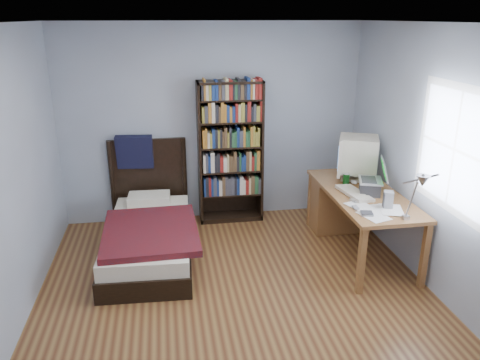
{
  "coord_description": "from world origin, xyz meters",
  "views": [
    {
      "loc": [
        -0.6,
        -3.72,
        2.55
      ],
      "look_at": [
        0.11,
        0.62,
        1.0
      ],
      "focal_mm": 35.0,
      "sensor_mm": 36.0,
      "label": 1
    }
  ],
  "objects_px": {
    "keyboard": "(354,193)",
    "laptop": "(372,184)",
    "speaker": "(388,200)",
    "bed": "(149,232)",
    "desk": "(345,202)",
    "soda_can": "(346,179)",
    "desk_lamp": "(420,185)",
    "crt_monitor": "(356,155)",
    "bookshelf": "(230,153)"
  },
  "relations": [
    {
      "from": "laptop",
      "to": "keyboard",
      "type": "xyz_separation_m",
      "value": [
        -0.19,
        -0.0,
        -0.09
      ]
    },
    {
      "from": "speaker",
      "to": "bed",
      "type": "bearing_deg",
      "value": -179.96
    },
    {
      "from": "bookshelf",
      "to": "bed",
      "type": "distance_m",
      "value": 1.46
    },
    {
      "from": "keyboard",
      "to": "soda_can",
      "type": "relative_size",
      "value": 3.86
    },
    {
      "from": "desk",
      "to": "bed",
      "type": "bearing_deg",
      "value": -177.42
    },
    {
      "from": "desk",
      "to": "laptop",
      "type": "distance_m",
      "value": 0.68
    },
    {
      "from": "desk",
      "to": "keyboard",
      "type": "bearing_deg",
      "value": -103.27
    },
    {
      "from": "crt_monitor",
      "to": "soda_can",
      "type": "bearing_deg",
      "value": -134.79
    },
    {
      "from": "bed",
      "to": "laptop",
      "type": "bearing_deg",
      "value": -10.12
    },
    {
      "from": "crt_monitor",
      "to": "laptop",
      "type": "height_order",
      "value": "crt_monitor"
    },
    {
      "from": "desk",
      "to": "bed",
      "type": "distance_m",
      "value": 2.35
    },
    {
      "from": "bed",
      "to": "keyboard",
      "type": "bearing_deg",
      "value": -11.05
    },
    {
      "from": "soda_can",
      "to": "bookshelf",
      "type": "relative_size",
      "value": 0.07
    },
    {
      "from": "speaker",
      "to": "soda_can",
      "type": "relative_size",
      "value": 1.36
    },
    {
      "from": "crt_monitor",
      "to": "bed",
      "type": "bearing_deg",
      "value": -178.57
    },
    {
      "from": "speaker",
      "to": "bookshelf",
      "type": "bearing_deg",
      "value": 149.01
    },
    {
      "from": "keyboard",
      "to": "laptop",
      "type": "bearing_deg",
      "value": -7.66
    },
    {
      "from": "laptop",
      "to": "desk_lamp",
      "type": "xyz_separation_m",
      "value": [
        -0.08,
        -1.05,
        0.37
      ]
    },
    {
      "from": "desk",
      "to": "laptop",
      "type": "xyz_separation_m",
      "value": [
        0.06,
        -0.53,
        0.42
      ]
    },
    {
      "from": "desk_lamp",
      "to": "bookshelf",
      "type": "relative_size",
      "value": 0.33
    },
    {
      "from": "desk",
      "to": "laptop",
      "type": "bearing_deg",
      "value": -83.29
    },
    {
      "from": "soda_can",
      "to": "bookshelf",
      "type": "xyz_separation_m",
      "value": [
        -1.2,
        0.91,
        0.12
      ]
    },
    {
      "from": "desk",
      "to": "desk_lamp",
      "type": "bearing_deg",
      "value": -90.48
    },
    {
      "from": "bookshelf",
      "to": "speaker",
      "type": "bearing_deg",
      "value": -50.28
    },
    {
      "from": "laptop",
      "to": "speaker",
      "type": "xyz_separation_m",
      "value": [
        -0.01,
        -0.41,
        -0.02
      ]
    },
    {
      "from": "laptop",
      "to": "desk",
      "type": "bearing_deg",
      "value": 96.71
    },
    {
      "from": "crt_monitor",
      "to": "bookshelf",
      "type": "distance_m",
      "value": 1.56
    },
    {
      "from": "desk",
      "to": "speaker",
      "type": "relative_size",
      "value": 9.57
    },
    {
      "from": "desk",
      "to": "soda_can",
      "type": "relative_size",
      "value": 13.05
    },
    {
      "from": "desk",
      "to": "bookshelf",
      "type": "bearing_deg",
      "value": 152.1
    },
    {
      "from": "bed",
      "to": "crt_monitor",
      "type": "bearing_deg",
      "value": 1.43
    },
    {
      "from": "laptop",
      "to": "soda_can",
      "type": "relative_size",
      "value": 3.1
    },
    {
      "from": "crt_monitor",
      "to": "laptop",
      "type": "xyz_separation_m",
      "value": [
        -0.01,
        -0.49,
        -0.18
      ]
    },
    {
      "from": "keyboard",
      "to": "bed",
      "type": "bearing_deg",
      "value": 160.28
    },
    {
      "from": "bed",
      "to": "desk",
      "type": "bearing_deg",
      "value": 2.58
    },
    {
      "from": "desk_lamp",
      "to": "speaker",
      "type": "bearing_deg",
      "value": 83.84
    },
    {
      "from": "desk",
      "to": "keyboard",
      "type": "distance_m",
      "value": 0.64
    },
    {
      "from": "keyboard",
      "to": "bookshelf",
      "type": "relative_size",
      "value": 0.28
    },
    {
      "from": "desk",
      "to": "keyboard",
      "type": "relative_size",
      "value": 3.38
    },
    {
      "from": "keyboard",
      "to": "bookshelf",
      "type": "height_order",
      "value": "bookshelf"
    },
    {
      "from": "desk",
      "to": "speaker",
      "type": "xyz_separation_m",
      "value": [
        0.06,
        -0.94,
        0.4
      ]
    },
    {
      "from": "keyboard",
      "to": "speaker",
      "type": "xyz_separation_m",
      "value": [
        0.18,
        -0.4,
        0.07
      ]
    },
    {
      "from": "laptop",
      "to": "bed",
      "type": "xyz_separation_m",
      "value": [
        -2.4,
        0.43,
        -0.58
      ]
    },
    {
      "from": "soda_can",
      "to": "desk_lamp",
      "type": "bearing_deg",
      "value": -86.35
    },
    {
      "from": "desk",
      "to": "desk_lamp",
      "type": "distance_m",
      "value": 1.77
    },
    {
      "from": "laptop",
      "to": "speaker",
      "type": "relative_size",
      "value": 2.28
    },
    {
      "from": "speaker",
      "to": "bookshelf",
      "type": "xyz_separation_m",
      "value": [
        -1.35,
        1.63,
        0.09
      ]
    },
    {
      "from": "laptop",
      "to": "keyboard",
      "type": "distance_m",
      "value": 0.21
    },
    {
      "from": "keyboard",
      "to": "desk_lamp",
      "type": "bearing_deg",
      "value": -92.47
    },
    {
      "from": "laptop",
      "to": "soda_can",
      "type": "height_order",
      "value": "laptop"
    }
  ]
}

